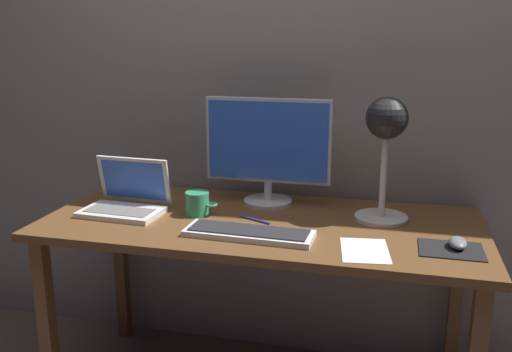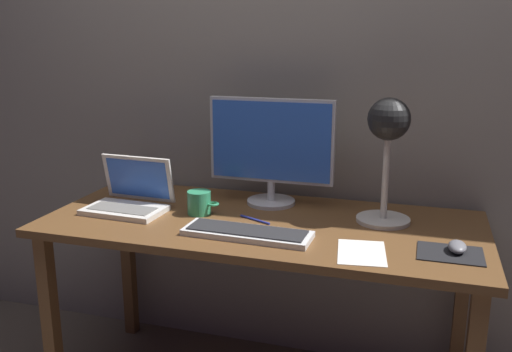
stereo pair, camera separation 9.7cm
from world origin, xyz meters
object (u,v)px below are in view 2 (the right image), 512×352
laptop (131,195)px  monitor (271,147)px  coffee_mug (199,203)px  mouse (457,247)px  keyboard_main (246,233)px  pen (255,220)px  desk_lamp (388,136)px

laptop → monitor: bearing=24.1°
monitor → coffee_mug: size_ratio=4.03×
mouse → coffee_mug: size_ratio=0.77×
mouse → monitor: bearing=154.8°
keyboard_main → mouse: (0.68, 0.05, 0.01)m
monitor → coffee_mug: (-0.22, -0.21, -0.19)m
keyboard_main → mouse: 0.68m
monitor → pen: (-0.00, -0.22, -0.23)m
desk_lamp → coffee_mug: bearing=-170.2°
mouse → pen: bearing=171.2°
keyboard_main → mouse: bearing=4.5°
laptop → mouse: bearing=-4.9°
keyboard_main → mouse: mouse is taller
keyboard_main → coffee_mug: bearing=144.8°
monitor → keyboard_main: (0.02, -0.38, -0.22)m
keyboard_main → mouse: size_ratio=4.63×
laptop → desk_lamp: 1.00m
monitor → mouse: (0.70, -0.33, -0.21)m
keyboard_main → pen: size_ratio=3.17×
monitor → mouse: 0.80m
coffee_mug → desk_lamp: bearing=9.8°
coffee_mug → keyboard_main: bearing=-35.2°
keyboard_main → desk_lamp: bearing=33.4°
monitor → desk_lamp: (0.45, -0.09, 0.09)m
mouse → pen: mouse is taller
desk_lamp → keyboard_main: bearing=-146.6°
desk_lamp → mouse: 0.45m
monitor → pen: monitor is taller
pen → mouse: bearing=-8.8°
monitor → mouse: monitor is taller
desk_lamp → pen: bearing=-164.5°
monitor → desk_lamp: bearing=-11.9°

